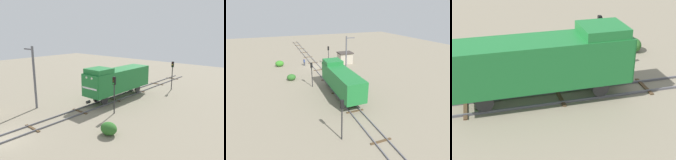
# 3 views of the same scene
# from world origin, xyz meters

# --- Properties ---
(locomotive) EXTENTS (2.90, 11.60, 4.60)m
(locomotive) POSITION_xyz_m (0.00, 16.05, 2.77)
(locomotive) COLOR #1E7233
(locomotive) RESTS_ON railway_track
(traffic_signal_mid) EXTENTS (0.32, 0.34, 4.33)m
(traffic_signal_mid) POSITION_xyz_m (3.40, 11.32, 3.00)
(traffic_signal_mid) COLOR #262628
(traffic_signal_mid) RESTS_ON ground
(bush_mid) EXTENTS (1.64, 1.34, 1.19)m
(bush_mid) POSITION_xyz_m (6.44, 6.96, 0.60)
(bush_mid) COLOR #2C6526
(bush_mid) RESTS_ON ground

